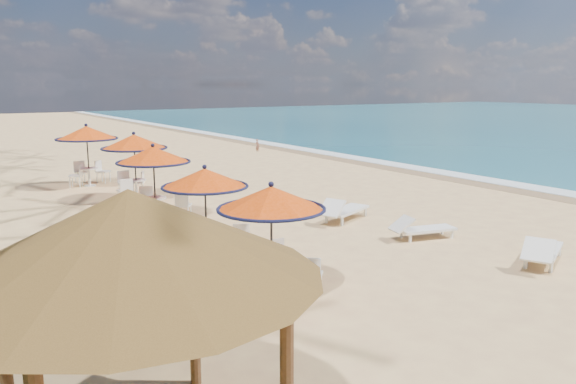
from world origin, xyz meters
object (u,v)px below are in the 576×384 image
(lounger_near, at_px, (542,250))
(lounger_mid, at_px, (421,228))
(station_4, at_px, (87,140))
(station_2, at_px, (154,164))
(station_3, at_px, (133,150))
(palapa, at_px, (130,236))
(station_0, at_px, (271,211))
(lounger_far, at_px, (343,210))
(station_1, at_px, (205,186))

(lounger_near, xyz_separation_m, lounger_mid, (-0.71, 3.06, -0.04))
(station_4, bearing_deg, station_2, -87.99)
(station_4, distance_m, lounger_mid, 14.19)
(station_3, relative_size, lounger_near, 1.14)
(palapa, bearing_deg, station_0, 42.90)
(lounger_mid, xyz_separation_m, palapa, (-9.19, -4.70, 2.23))
(station_0, bearing_deg, lounger_far, 38.18)
(station_2, relative_size, lounger_mid, 1.23)
(lounger_mid, distance_m, lounger_far, 2.73)
(station_0, distance_m, station_1, 3.05)
(station_0, xyz_separation_m, lounger_mid, (5.32, 1.11, -1.32))
(station_2, relative_size, palapa, 0.59)
(station_1, bearing_deg, station_0, -90.13)
(station_4, bearing_deg, station_1, -89.76)
(station_2, xyz_separation_m, lounger_far, (4.62, -3.34, -1.34))
(lounger_near, distance_m, lounger_mid, 3.14)
(lounger_near, relative_size, lounger_mid, 1.13)
(station_4, xyz_separation_m, palapa, (-3.83, -17.74, 0.69))
(lounger_near, bearing_deg, station_4, 85.74)
(lounger_far, bearing_deg, station_3, 99.25)
(station_4, relative_size, lounger_mid, 1.34)
(lounger_near, bearing_deg, lounger_mid, 78.09)
(station_1, xyz_separation_m, station_2, (0.20, 4.08, 0.03))
(station_2, distance_m, lounger_near, 10.87)
(station_3, height_order, lounger_mid, station_3)
(lounger_near, height_order, lounger_far, lounger_far)
(station_1, distance_m, station_4, 11.10)
(station_3, bearing_deg, lounger_mid, -63.87)
(station_4, bearing_deg, station_0, -89.84)
(station_1, distance_m, station_2, 4.09)
(station_0, relative_size, station_2, 0.96)
(station_1, height_order, lounger_mid, station_1)
(station_3, height_order, lounger_far, station_3)
(station_0, distance_m, lounger_far, 6.27)
(station_0, height_order, lounger_near, station_0)
(station_1, relative_size, station_2, 0.94)
(station_3, xyz_separation_m, palapa, (-4.56, -14.14, 0.77))
(lounger_near, distance_m, palapa, 10.27)
(lounger_near, bearing_deg, station_2, 97.74)
(station_0, height_order, palapa, palapa)
(station_2, bearing_deg, station_3, 81.95)
(lounger_mid, bearing_deg, station_1, 174.35)
(station_3, bearing_deg, lounger_far, -58.51)
(station_2, height_order, lounger_near, station_2)
(station_1, xyz_separation_m, lounger_near, (6.02, -5.00, -1.32))
(lounger_mid, bearing_deg, station_2, 144.74)
(lounger_mid, height_order, lounger_far, lounger_far)
(station_3, height_order, station_4, station_4)
(station_0, xyz_separation_m, station_3, (0.69, 10.54, 0.14))
(station_3, xyz_separation_m, lounger_mid, (4.63, -9.44, -1.47))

